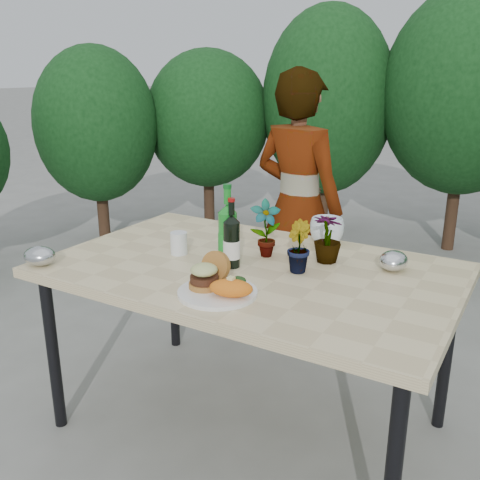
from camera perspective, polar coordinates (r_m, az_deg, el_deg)
The scene contains 18 objects.
ground at distance 2.50m, azimuth 0.98°, elevation -19.05°, with size 80.00×80.00×0.00m, color slate.
patio_table at distance 2.16m, azimuth 1.08°, elevation -4.18°, with size 1.60×1.00×0.75m.
shrub_hedge at distance 3.51m, azimuth 20.98°, elevation 10.44°, with size 6.81×5.09×2.16m.
dinner_plate at distance 1.87m, azimuth -2.41°, elevation -5.62°, with size 0.28×0.28×0.01m, color white.
burger_stack at distance 1.89m, azimuth -3.52°, elevation -3.62°, with size 0.11×0.16×0.11m.
sweet_potato at distance 1.81m, azimuth -0.95°, elevation -5.16°, with size 0.15×0.08×0.06m, color orange.
grilled_veg at distance 1.93m, azimuth -0.49°, elevation -4.24°, with size 0.08×0.05×0.03m.
wine_bottle at distance 2.10m, azimuth -0.90°, elevation -0.22°, with size 0.07×0.07×0.28m.
sparkling_water at distance 2.14m, azimuth -1.32°, elevation 0.59°, with size 0.08×0.08×0.32m.
plastic_cup at distance 2.28m, azimuth -6.54°, elevation -0.35°, with size 0.07×0.07×0.10m, color silver.
seedling_left at distance 2.22m, azimuth 2.74°, elevation 1.22°, with size 0.13×0.09×0.24m, color #23511B.
seedling_mid at distance 2.07m, azimuth 6.16°, elevation -0.70°, with size 0.11×0.09×0.20m, color #2E6021.
seedling_right at distance 2.18m, azimuth 9.32°, elevation 0.23°, with size 0.11×0.11×0.20m, color #2B581E.
blue_bowl at distance 2.43m, azimuth 9.25°, elevation 0.97°, with size 0.15×0.15×0.12m, color white.
foil_packet_left at distance 2.28m, azimuth -20.59°, elevation -1.61°, with size 0.13×0.11×0.08m, color #B0B3B7.
foil_packet_right at distance 2.17m, azimuth 16.06°, elevation -2.13°, with size 0.13×0.11×0.08m, color silver.
person at distance 3.05m, azimuth 6.17°, elevation 3.54°, with size 0.55×0.36×1.52m, color #906748.
terracotta_pot at distance 4.64m, azimuth -1.29°, elevation -0.19°, with size 0.17×0.17×0.14m.
Camera 1 is at (0.98, -1.75, 1.50)m, focal length 40.00 mm.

